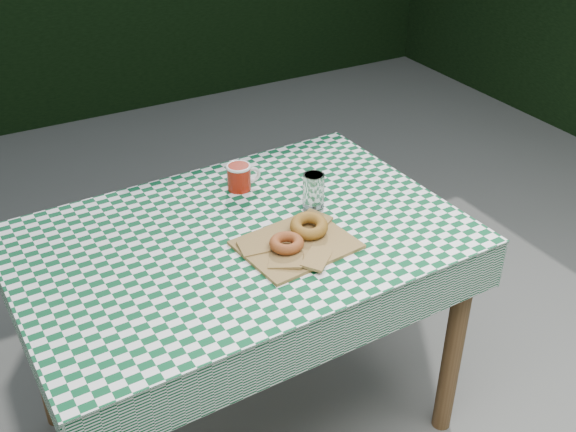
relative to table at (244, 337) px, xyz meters
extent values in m
cube|color=brown|center=(0.00, 0.00, 0.00)|extent=(1.25, 0.86, 0.75)
cube|color=#0B4825|center=(0.00, 0.00, 0.38)|extent=(1.27, 0.88, 0.01)
cube|color=olive|center=(0.11, -0.13, 0.39)|extent=(0.32, 0.27, 0.02)
torus|color=brown|center=(0.07, -0.14, 0.41)|extent=(0.11, 0.11, 0.03)
torus|color=olive|center=(0.17, -0.10, 0.41)|extent=(0.14, 0.14, 0.03)
cylinder|color=white|center=(0.25, 0.02, 0.44)|extent=(0.07, 0.07, 0.11)
camera|label=1|loc=(-0.65, -1.45, 1.42)|focal=42.49mm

